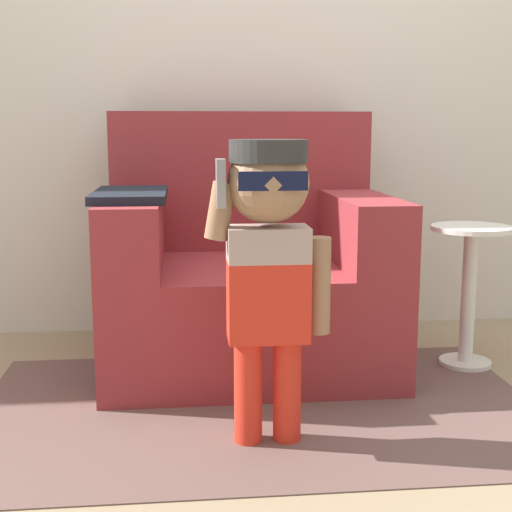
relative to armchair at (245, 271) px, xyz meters
name	(u,v)px	position (x,y,z in m)	size (l,w,h in m)	color
ground_plane	(302,376)	(0.19, -0.23, -0.35)	(10.00, 10.00, 0.00)	#998466
wall_back	(278,34)	(0.19, 0.49, 0.95)	(10.00, 0.05, 2.60)	silver
armchair	(245,271)	(0.00, 0.00, 0.00)	(1.07, 0.87, 0.96)	maroon
person_child	(269,245)	(0.00, -0.76, 0.23)	(0.35, 0.27, 0.87)	red
side_table	(469,283)	(0.83, -0.17, -0.03)	(0.30, 0.30, 0.54)	white
rug	(259,407)	(0.00, -0.52, -0.35)	(1.81, 1.13, 0.01)	brown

